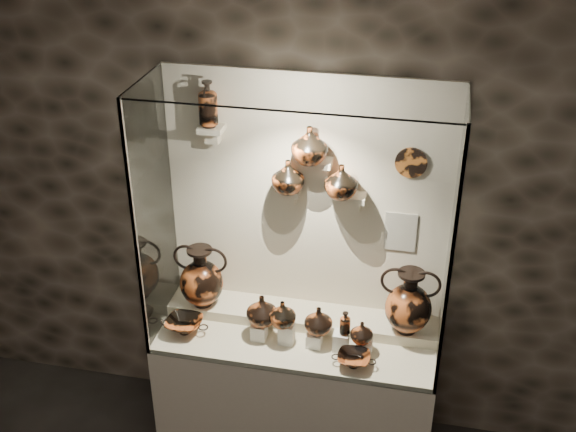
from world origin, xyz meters
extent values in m
plane|color=white|center=(0.00, 0.00, 3.20)|extent=(5.00, 5.00, 0.00)
cube|color=black|center=(0.00, 2.50, 1.60)|extent=(5.00, 0.02, 3.20)
cube|color=beige|center=(0.00, 2.18, 0.40)|extent=(1.70, 0.60, 0.80)
cube|color=beige|center=(0.00, 2.18, 0.82)|extent=(1.68, 0.58, 0.03)
cube|color=beige|center=(0.00, 2.35, 0.85)|extent=(1.70, 0.25, 0.10)
cube|color=beige|center=(0.00, 2.50, 1.60)|extent=(1.70, 0.03, 1.60)
cube|color=white|center=(0.00, 1.88, 1.60)|extent=(1.70, 0.01, 1.60)
cube|color=white|center=(-0.85, 2.18, 1.60)|extent=(0.01, 0.60, 1.60)
cube|color=white|center=(0.85, 2.18, 1.60)|extent=(0.01, 0.60, 1.60)
cube|color=white|center=(0.00, 2.18, 2.40)|extent=(1.70, 0.60, 0.01)
cube|color=gray|center=(-0.84, 1.89, 1.60)|extent=(0.02, 0.02, 1.60)
cube|color=gray|center=(0.84, 1.89, 1.60)|extent=(0.02, 0.02, 1.60)
cube|color=silver|center=(-0.22, 2.13, 0.88)|extent=(0.09, 0.09, 0.10)
cube|color=silver|center=(-0.05, 2.13, 0.90)|extent=(0.09, 0.09, 0.13)
cube|color=silver|center=(0.12, 2.13, 0.88)|extent=(0.09, 0.09, 0.09)
cube|color=silver|center=(0.28, 2.13, 0.89)|extent=(0.09, 0.09, 0.12)
cube|color=silver|center=(0.42, 2.13, 0.87)|extent=(0.09, 0.09, 0.08)
cube|color=beige|center=(-0.55, 2.42, 2.05)|extent=(0.14, 0.12, 0.04)
cube|color=beige|center=(-0.10, 2.42, 1.70)|extent=(0.14, 0.12, 0.04)
cube|color=beige|center=(0.10, 2.42, 1.90)|extent=(0.10, 0.12, 0.04)
cube|color=beige|center=(0.28, 2.42, 1.70)|extent=(0.14, 0.12, 0.04)
imported|color=#A84C20|center=(-0.20, 2.15, 1.03)|extent=(0.23, 0.23, 0.20)
imported|color=#C55622|center=(-0.07, 2.11, 1.04)|extent=(0.21, 0.21, 0.17)
imported|color=#A84C20|center=(0.14, 2.15, 1.01)|extent=(0.17, 0.17, 0.18)
imported|color=#A84C20|center=(0.40, 2.12, 0.98)|extent=(0.17, 0.17, 0.14)
imported|color=#C55622|center=(-0.09, 2.38, 1.82)|extent=(0.21, 0.21, 0.20)
imported|color=#C55622|center=(0.03, 2.37, 2.02)|extent=(0.23, 0.23, 0.21)
imported|color=#C55622|center=(0.21, 2.37, 1.82)|extent=(0.23, 0.23, 0.20)
cylinder|color=#C06525|center=(0.59, 2.47, 1.92)|extent=(0.18, 0.02, 0.18)
cube|color=beige|center=(0.56, 2.47, 1.47)|extent=(0.19, 0.01, 0.25)
camera|label=1|loc=(0.68, -1.24, 3.60)|focal=45.00mm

